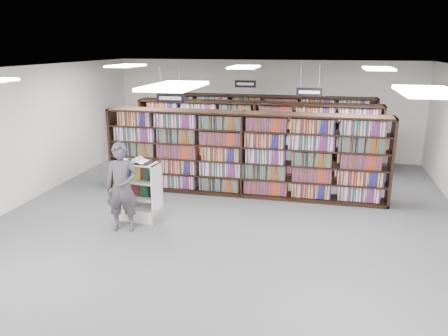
% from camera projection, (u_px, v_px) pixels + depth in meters
% --- Properties ---
extents(floor, '(12.00, 12.00, 0.00)m').
position_uv_depth(floor, '(226.00, 225.00, 9.22)').
color(floor, '#4E4D52').
rests_on(floor, ground).
extents(ceiling, '(10.00, 12.00, 0.10)m').
position_uv_depth(ceiling, '(226.00, 70.00, 8.35)').
color(ceiling, silver).
rests_on(ceiling, wall_back).
extents(wall_back, '(10.00, 0.10, 3.20)m').
position_uv_depth(wall_back, '(265.00, 110.00, 14.42)').
color(wall_back, white).
rests_on(wall_back, ground).
extents(wall_left, '(0.10, 12.00, 3.20)m').
position_uv_depth(wall_left, '(10.00, 140.00, 9.85)').
color(wall_left, white).
rests_on(wall_left, ground).
extents(bookshelf_row_near, '(7.00, 0.60, 2.10)m').
position_uv_depth(bookshelf_row_near, '(243.00, 154.00, 10.81)').
color(bookshelf_row_near, black).
rests_on(bookshelf_row_near, floor).
extents(bookshelf_row_mid, '(7.00, 0.60, 2.10)m').
position_uv_depth(bookshelf_row_mid, '(256.00, 138.00, 12.69)').
color(bookshelf_row_mid, black).
rests_on(bookshelf_row_mid, floor).
extents(bookshelf_row_far, '(7.00, 0.60, 2.10)m').
position_uv_depth(bookshelf_row_far, '(264.00, 128.00, 14.28)').
color(bookshelf_row_far, black).
rests_on(bookshelf_row_far, floor).
extents(aisle_sign_left, '(0.65, 0.02, 0.80)m').
position_uv_depth(aisle_sign_left, '(170.00, 97.00, 9.79)').
color(aisle_sign_left, '#B2B2B7').
rests_on(aisle_sign_left, ceiling).
extents(aisle_sign_right, '(0.65, 0.02, 0.80)m').
position_uv_depth(aisle_sign_right, '(309.00, 91.00, 11.03)').
color(aisle_sign_right, '#B2B2B7').
rests_on(aisle_sign_right, ceiling).
extents(aisle_sign_center, '(0.65, 0.02, 0.80)m').
position_uv_depth(aisle_sign_center, '(245.00, 83.00, 13.33)').
color(aisle_sign_center, '#B2B2B7').
rests_on(aisle_sign_center, ceiling).
extents(troffer_front_center, '(0.60, 1.20, 0.04)m').
position_uv_depth(troffer_front_center, '(174.00, 86.00, 5.55)').
color(troffer_front_center, white).
rests_on(troffer_front_center, ceiling).
extents(troffer_front_right, '(0.60, 1.20, 0.04)m').
position_uv_depth(troffer_front_right, '(427.00, 92.00, 4.91)').
color(troffer_front_right, white).
rests_on(troffer_front_right, ceiling).
extents(troffer_back_left, '(0.60, 1.20, 0.04)m').
position_uv_depth(troffer_back_left, '(126.00, 66.00, 10.88)').
color(troffer_back_left, white).
rests_on(troffer_back_left, ceiling).
extents(troffer_back_center, '(0.60, 1.20, 0.04)m').
position_uv_depth(troffer_back_center, '(244.00, 67.00, 10.24)').
color(troffer_back_center, white).
rests_on(troffer_back_center, ceiling).
extents(troffer_back_right, '(0.60, 1.20, 0.04)m').
position_uv_depth(troffer_back_right, '(378.00, 69.00, 9.60)').
color(troffer_back_right, white).
rests_on(troffer_back_right, ceiling).
extents(endcap_display, '(0.97, 0.56, 1.29)m').
position_uv_depth(endcap_display, '(140.00, 199.00, 9.43)').
color(endcap_display, silver).
rests_on(endcap_display, floor).
extents(open_book, '(0.67, 0.44, 0.13)m').
position_uv_depth(open_book, '(138.00, 161.00, 9.14)').
color(open_book, black).
rests_on(open_book, endcap_display).
extents(shopper, '(0.74, 0.57, 1.82)m').
position_uv_depth(shopper, '(122.00, 187.00, 8.74)').
color(shopper, '#4A454F').
rests_on(shopper, floor).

